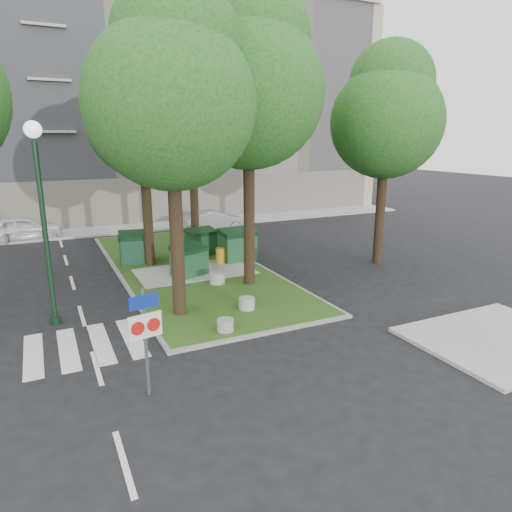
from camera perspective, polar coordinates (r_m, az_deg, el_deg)
ground at (r=14.06m, az=-0.53°, el=-10.01°), size 120.00×120.00×0.00m
median_island at (r=21.26m, az=-8.49°, el=-1.38°), size 6.00×16.00×0.12m
median_kerb at (r=21.26m, az=-8.49°, el=-1.40°), size 6.30×16.30×0.10m
sidewalk_corner at (r=15.52m, az=28.22°, el=-9.17°), size 5.00×4.00×0.12m
building_sidewalk at (r=31.11m, az=-15.17°, el=3.37°), size 42.00×3.00×0.12m
zebra_crossing at (r=14.43m, az=-17.02°, el=-10.01°), size 5.00×3.00×0.01m
apartment_building at (r=38.03m, az=-18.24°, el=17.15°), size 41.00×12.00×16.00m
tree_median_near_left at (r=14.77m, az=-10.42°, el=20.05°), size 5.20×5.20×10.53m
tree_median_near_right at (r=17.92m, az=-0.75°, el=21.43°), size 5.60×5.60×11.46m
tree_median_mid at (r=21.15m, az=-13.94°, el=17.25°), size 4.80×4.80×9.99m
tree_median_far at (r=24.98m, az=-8.04°, el=20.14°), size 5.80×5.80×11.93m
tree_street_right at (r=22.10m, az=16.15°, el=16.99°), size 5.00×5.00×10.06m
dumpster_a at (r=22.23m, az=-14.71°, el=1.05°), size 1.76×1.38×1.48m
dumpster_b at (r=19.67m, az=-8.34°, el=-0.56°), size 1.72×1.48×1.34m
dumpster_c at (r=22.99m, az=-6.85°, el=1.73°), size 1.63×1.28×1.36m
dumpster_d at (r=21.91m, az=-2.34°, el=1.42°), size 1.75×1.30×1.54m
bollard_left at (r=14.12m, az=-3.86°, el=-8.59°), size 0.51×0.51×0.37m
bollard_right at (r=15.79m, az=-1.17°, el=-5.94°), size 0.55×0.55×0.39m
bollard_mid at (r=18.54m, az=-4.89°, el=-2.76°), size 0.61×0.61×0.44m
litter_bin at (r=21.46m, az=-4.49°, el=0.06°), size 0.42×0.42×0.73m
street_lamp at (r=15.37m, az=-25.26°, el=6.22°), size 0.51×0.51×6.34m
traffic_sign_pole at (r=10.72m, az=-13.73°, el=-8.69°), size 0.79×0.19×2.64m
car_white at (r=29.95m, az=-27.16°, el=3.12°), size 4.43×2.25×1.45m
car_silver at (r=29.35m, az=-5.20°, el=4.39°), size 4.20×1.78×1.35m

